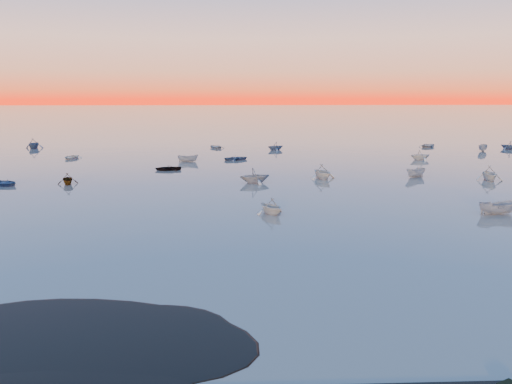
{
  "coord_description": "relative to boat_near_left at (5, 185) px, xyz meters",
  "views": [
    {
      "loc": [
        -0.54,
        -20.49,
        11.32
      ],
      "look_at": [
        1.4,
        28.0,
        1.49
      ],
      "focal_mm": 35.0,
      "sensor_mm": 36.0,
      "label": 1
    }
  ],
  "objects": [
    {
      "name": "ground",
      "position": [
        28.99,
        59.2,
        0.0
      ],
      "size": [
        600.0,
        600.0,
        0.0
      ],
      "primitive_type": "plane",
      "color": "#6F665C",
      "rests_on": "ground"
    },
    {
      "name": "mud_lobes",
      "position": [
        28.99,
        -41.8,
        0.01
      ],
      "size": [
        140.0,
        6.0,
        0.07
      ],
      "primitive_type": null,
      "color": "black",
      "rests_on": "ground"
    },
    {
      "name": "moored_fleet",
      "position": [
        28.99,
        12.2,
        0.0
      ],
      "size": [
        124.0,
        58.0,
        1.2
      ],
      "primitive_type": null,
      "color": "silver",
      "rests_on": "ground"
    },
    {
      "name": "boat_near_center",
      "position": [
        52.88,
        -16.8,
        0.0
      ],
      "size": [
        1.82,
        3.84,
        1.3
      ],
      "primitive_type": "imported",
      "rotation": [
        0.0,
        0.0,
        1.63
      ],
      "color": "gray",
      "rests_on": "ground"
    },
    {
      "name": "boat_near_left",
      "position": [
        0.0,
        0.0,
        0.0
      ],
      "size": [
        3.36,
        4.29,
        1.0
      ],
      "primitive_type": "imported",
      "rotation": [
        0.0,
        0.0,
        1.07
      ],
      "color": "#3C5173",
      "rests_on": "ground"
    },
    {
      "name": "boat_near_right",
      "position": [
        31.7,
        -15.73,
        0.0
      ],
      "size": [
        3.69,
        3.09,
        1.19
      ],
      "primitive_type": "imported",
      "rotation": [
        0.0,
        0.0,
        3.7
      ],
      "color": "silver",
      "rests_on": "ground"
    }
  ]
}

